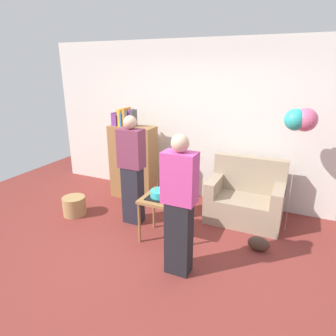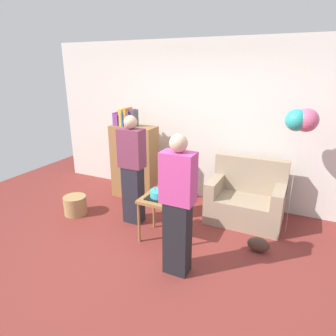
{
  "view_description": "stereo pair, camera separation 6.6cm",
  "coord_description": "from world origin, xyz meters",
  "px_view_note": "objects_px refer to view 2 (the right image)",
  "views": [
    {
      "loc": [
        1.54,
        -2.79,
        2.27
      ],
      "look_at": [
        -0.06,
        0.7,
        0.95
      ],
      "focal_mm": 31.74,
      "sensor_mm": 36.0,
      "label": 1
    },
    {
      "loc": [
        1.6,
        -2.76,
        2.27
      ],
      "look_at": [
        -0.06,
        0.7,
        0.95
      ],
      "focal_mm": 31.74,
      "sensor_mm": 36.0,
      "label": 2
    }
  ],
  "objects_px": {
    "person_blowing_candles": "(132,170)",
    "handbag": "(258,245)",
    "bookshelf": "(134,160)",
    "balloon_bunch": "(300,120)",
    "person_holding_cake": "(178,206)",
    "wicker_basket": "(75,205)",
    "couch": "(246,200)",
    "side_table": "(160,204)",
    "birthday_cake": "(160,194)"
  },
  "relations": [
    {
      "from": "birthday_cake",
      "to": "balloon_bunch",
      "type": "xyz_separation_m",
      "value": [
        1.55,
        1.0,
        0.94
      ]
    },
    {
      "from": "person_holding_cake",
      "to": "balloon_bunch",
      "type": "distance_m",
      "value": 2.02
    },
    {
      "from": "bookshelf",
      "to": "person_holding_cake",
      "type": "bearing_deg",
      "value": -45.99
    },
    {
      "from": "wicker_basket",
      "to": "handbag",
      "type": "xyz_separation_m",
      "value": [
        2.84,
        0.21,
        -0.05
      ]
    },
    {
      "from": "side_table",
      "to": "birthday_cake",
      "type": "height_order",
      "value": "birthday_cake"
    },
    {
      "from": "side_table",
      "to": "balloon_bunch",
      "type": "bearing_deg",
      "value": 32.76
    },
    {
      "from": "bookshelf",
      "to": "wicker_basket",
      "type": "xyz_separation_m",
      "value": [
        -0.5,
        -1.02,
        -0.54
      ]
    },
    {
      "from": "birthday_cake",
      "to": "person_blowing_candles",
      "type": "relative_size",
      "value": 0.2
    },
    {
      "from": "person_blowing_candles",
      "to": "bookshelf",
      "type": "bearing_deg",
      "value": 139.42
    },
    {
      "from": "person_holding_cake",
      "to": "balloon_bunch",
      "type": "bearing_deg",
      "value": -116.38
    },
    {
      "from": "person_holding_cake",
      "to": "side_table",
      "type": "bearing_deg",
      "value": -39.91
    },
    {
      "from": "person_blowing_candles",
      "to": "person_holding_cake",
      "type": "relative_size",
      "value": 1.0
    },
    {
      "from": "side_table",
      "to": "wicker_basket",
      "type": "relative_size",
      "value": 1.7
    },
    {
      "from": "birthday_cake",
      "to": "handbag",
      "type": "height_order",
      "value": "birthday_cake"
    },
    {
      "from": "bookshelf",
      "to": "person_holding_cake",
      "type": "relative_size",
      "value": 0.99
    },
    {
      "from": "couch",
      "to": "bookshelf",
      "type": "distance_m",
      "value": 2.03
    },
    {
      "from": "person_blowing_candles",
      "to": "balloon_bunch",
      "type": "distance_m",
      "value": 2.38
    },
    {
      "from": "handbag",
      "to": "balloon_bunch",
      "type": "height_order",
      "value": "balloon_bunch"
    },
    {
      "from": "bookshelf",
      "to": "person_blowing_candles",
      "type": "bearing_deg",
      "value": -59.53
    },
    {
      "from": "handbag",
      "to": "birthday_cake",
      "type": "bearing_deg",
      "value": -168.92
    },
    {
      "from": "person_holding_cake",
      "to": "wicker_basket",
      "type": "xyz_separation_m",
      "value": [
        -2.06,
        0.59,
        -0.68
      ]
    },
    {
      "from": "birthday_cake",
      "to": "balloon_bunch",
      "type": "height_order",
      "value": "balloon_bunch"
    },
    {
      "from": "person_blowing_candles",
      "to": "handbag",
      "type": "bearing_deg",
      "value": 19.03
    },
    {
      "from": "person_blowing_candles",
      "to": "wicker_basket",
      "type": "relative_size",
      "value": 4.53
    },
    {
      "from": "wicker_basket",
      "to": "handbag",
      "type": "relative_size",
      "value": 1.29
    },
    {
      "from": "balloon_bunch",
      "to": "bookshelf",
      "type": "bearing_deg",
      "value": 178.61
    },
    {
      "from": "side_table",
      "to": "handbag",
      "type": "distance_m",
      "value": 1.38
    },
    {
      "from": "couch",
      "to": "person_holding_cake",
      "type": "distance_m",
      "value": 1.71
    },
    {
      "from": "wicker_basket",
      "to": "side_table",
      "type": "bearing_deg",
      "value": -1.61
    },
    {
      "from": "wicker_basket",
      "to": "person_holding_cake",
      "type": "bearing_deg",
      "value": -16.07
    },
    {
      "from": "handbag",
      "to": "bookshelf",
      "type": "bearing_deg",
      "value": 160.96
    },
    {
      "from": "side_table",
      "to": "balloon_bunch",
      "type": "relative_size",
      "value": 0.35
    },
    {
      "from": "wicker_basket",
      "to": "person_blowing_candles",
      "type": "bearing_deg",
      "value": 11.83
    },
    {
      "from": "bookshelf",
      "to": "wicker_basket",
      "type": "height_order",
      "value": "bookshelf"
    },
    {
      "from": "balloon_bunch",
      "to": "person_blowing_candles",
      "type": "bearing_deg",
      "value": -160.63
    },
    {
      "from": "birthday_cake",
      "to": "couch",
      "type": "bearing_deg",
      "value": 47.21
    },
    {
      "from": "couch",
      "to": "person_blowing_candles",
      "type": "xyz_separation_m",
      "value": [
        -1.52,
        -0.77,
        0.49
      ]
    },
    {
      "from": "birthday_cake",
      "to": "person_holding_cake",
      "type": "height_order",
      "value": "person_holding_cake"
    },
    {
      "from": "wicker_basket",
      "to": "balloon_bunch",
      "type": "height_order",
      "value": "balloon_bunch"
    },
    {
      "from": "balloon_bunch",
      "to": "person_holding_cake",
      "type": "bearing_deg",
      "value": -124.17
    },
    {
      "from": "side_table",
      "to": "person_blowing_candles",
      "type": "xyz_separation_m",
      "value": [
        -0.58,
        0.25,
        0.32
      ]
    },
    {
      "from": "couch",
      "to": "bookshelf",
      "type": "bearing_deg",
      "value": 178.97
    },
    {
      "from": "couch",
      "to": "bookshelf",
      "type": "height_order",
      "value": "bookshelf"
    },
    {
      "from": "bookshelf",
      "to": "handbag",
      "type": "bearing_deg",
      "value": -19.04
    },
    {
      "from": "couch",
      "to": "wicker_basket",
      "type": "bearing_deg",
      "value": -158.64
    },
    {
      "from": "birthday_cake",
      "to": "person_blowing_candles",
      "type": "height_order",
      "value": "person_blowing_candles"
    },
    {
      "from": "birthday_cake",
      "to": "wicker_basket",
      "type": "bearing_deg",
      "value": 178.39
    },
    {
      "from": "bookshelf",
      "to": "balloon_bunch",
      "type": "xyz_separation_m",
      "value": [
        2.6,
        -0.06,
        0.92
      ]
    },
    {
      "from": "person_blowing_candles",
      "to": "handbag",
      "type": "distance_m",
      "value": 2.0
    },
    {
      "from": "side_table",
      "to": "couch",
      "type": "bearing_deg",
      "value": 47.21
    }
  ]
}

